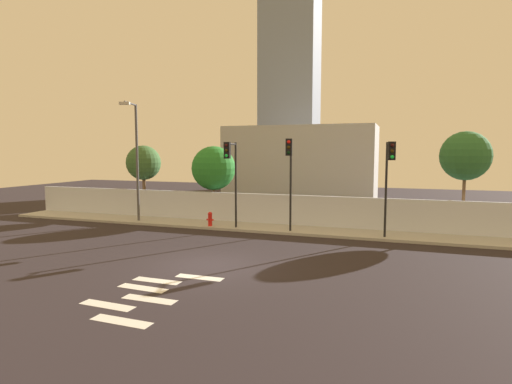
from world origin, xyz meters
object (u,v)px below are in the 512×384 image
Objects in this scene: roadside_tree_leftmost at (143,163)px; traffic_light_right at (231,166)px; fire_hydrant at (210,218)px; roadside_tree_midleft at (214,168)px; traffic_light_left at (290,165)px; traffic_light_center at (389,169)px; roadside_tree_midright at (466,156)px; street_lamp_curbside at (135,153)px.

traffic_light_right is at bearing -24.32° from roadside_tree_leftmost.
roadside_tree_midleft is at bearing 111.22° from fire_hydrant.
traffic_light_left is 3.33m from traffic_light_right.
traffic_light_center is 0.99× the size of traffic_light_right.
traffic_light_left reaches higher than traffic_light_right.
traffic_light_left is 0.90× the size of roadside_tree_midright.
traffic_light_center is (5.12, -0.11, -0.12)m from traffic_light_left.
street_lamp_curbside reaches higher than fire_hydrant.
traffic_light_center is at bearing 0.67° from traffic_light_right.
traffic_light_left is 1.03× the size of traffic_light_right.
traffic_light_right is 3.56m from fire_hydrant.
traffic_light_left is at bearing -29.95° from roadside_tree_midleft.
roadside_tree_midright is (15.15, 0.00, 0.87)m from roadside_tree_midleft.
fire_hydrant is 0.17× the size of roadside_tree_leftmost.
street_lamp_curbside reaches higher than traffic_light_center.
traffic_light_left is 1.04× the size of traffic_light_center.
fire_hydrant is (-10.05, 0.44, -3.10)m from traffic_light_center.
roadside_tree_midright is at bearing 0.00° from roadside_tree_midleft.
street_lamp_curbside is (-15.16, 0.48, 0.78)m from traffic_light_center.
fire_hydrant is 0.15× the size of roadside_tree_midright.
traffic_light_center is at bearing -12.34° from roadside_tree_leftmost.
traffic_light_right is 4.74m from roadside_tree_midleft.
street_lamp_curbside is at bearing 177.87° from traffic_light_left.
traffic_light_left reaches higher than roadside_tree_midleft.
roadside_tree_leftmost is at bearing 167.66° from traffic_light_center.
roadside_tree_leftmost is 20.64m from roadside_tree_midright.
traffic_light_left reaches higher than fire_hydrant.
traffic_light_left reaches higher than traffic_light_center.
roadside_tree_midleft is at bearing 150.05° from traffic_light_left.
fire_hydrant is at bearing -0.43° from street_lamp_curbside.
roadside_tree_midright is at bearing 13.08° from fire_hydrant.
street_lamp_curbside is at bearing 179.57° from fire_hydrant.
traffic_light_right is 0.87× the size of roadside_tree_midright.
roadside_tree_leftmost is at bearing 116.89° from street_lamp_curbside.
fire_hydrant is 0.17× the size of roadside_tree_midleft.
traffic_light_left is 12.20m from roadside_tree_leftmost.
traffic_light_center is 8.44m from traffic_light_right.
roadside_tree_leftmost is at bearing -180.00° from roadside_tree_midleft.
traffic_light_center is 0.98× the size of roadside_tree_leftmost.
traffic_light_center is 0.67× the size of street_lamp_curbside.
roadside_tree_midright is at bearing 9.53° from street_lamp_curbside.
traffic_light_right is at bearing -4.91° from street_lamp_curbside.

